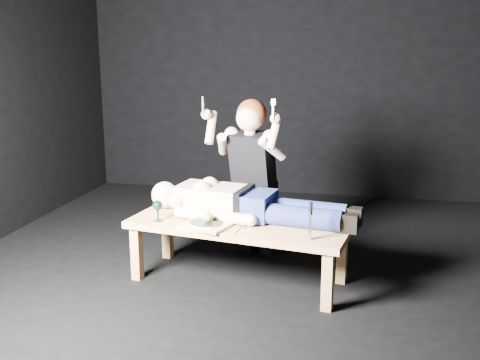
{
  "coord_description": "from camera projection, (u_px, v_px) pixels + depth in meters",
  "views": [
    {
      "loc": [
        0.61,
        -3.92,
        1.68
      ],
      "look_at": [
        -0.21,
        -0.1,
        0.75
      ],
      "focal_mm": 42.17,
      "sensor_mm": 36.0,
      "label": 1
    }
  ],
  "objects": [
    {
      "name": "lying_man",
      "position": [
        251.0,
        201.0,
        4.11
      ],
      "size": [
        1.64,
        0.72,
        0.26
      ],
      "primitive_type": null,
      "rotation": [
        0.0,
        0.0,
        -0.16
      ],
      "color": "beige",
      "rests_on": "table"
    },
    {
      "name": "knife_flat",
      "position": [
        238.0,
        229.0,
        3.87
      ],
      "size": [
        0.04,
        0.17,
        0.01
      ],
      "primitive_type": "cube",
      "rotation": [
        0.0,
        0.0,
        -0.16
      ],
      "color": "#B2B2B7",
      "rests_on": "table"
    },
    {
      "name": "serving_tray",
      "position": [
        205.0,
        226.0,
        3.93
      ],
      "size": [
        0.37,
        0.32,
        0.02
      ],
      "primitive_type": "cube",
      "rotation": [
        0.0,
        0.0,
        -0.3
      ],
      "color": "tan",
      "rests_on": "table"
    },
    {
      "name": "spoon_flat",
      "position": [
        244.0,
        226.0,
        3.96
      ],
      "size": [
        0.06,
        0.16,
        0.01
      ],
      "primitive_type": "cube",
      "rotation": [
        0.0,
        0.0,
        0.29
      ],
      "color": "#B2B2B7",
      "rests_on": "table"
    },
    {
      "name": "carving_knife",
      "position": [
        310.0,
        221.0,
        3.65
      ],
      "size": [
        0.04,
        0.04,
        0.25
      ],
      "primitive_type": null,
      "rotation": [
        0.0,
        0.0,
        -0.16
      ],
      "color": "#B2B2B7",
      "rests_on": "table"
    },
    {
      "name": "kneeling_woman",
      "position": [
        257.0,
        176.0,
        4.56
      ],
      "size": [
        0.88,
        0.94,
        1.32
      ],
      "primitive_type": null,
      "rotation": [
        0.0,
        0.0,
        -0.26
      ],
      "color": "black",
      "rests_on": "ground"
    },
    {
      "name": "goblet",
      "position": [
        158.0,
        211.0,
        4.05
      ],
      "size": [
        0.09,
        0.09,
        0.15
      ],
      "primitive_type": null,
      "rotation": [
        0.0,
        0.0,
        -0.16
      ],
      "color": "black",
      "rests_on": "table"
    },
    {
      "name": "back_wall",
      "position": [
        307.0,
        63.0,
        6.28
      ],
      "size": [
        5.0,
        0.0,
        5.0
      ],
      "primitive_type": "plane",
      "rotation": [
        1.57,
        0.0,
        0.0
      ],
      "color": "black",
      "rests_on": "ground"
    },
    {
      "name": "ground",
      "position": [
        270.0,
        275.0,
        4.24
      ],
      "size": [
        5.0,
        5.0,
        0.0
      ],
      "primitive_type": "plane",
      "color": "black",
      "rests_on": "ground"
    },
    {
      "name": "plate",
      "position": [
        205.0,
        223.0,
        3.93
      ],
      "size": [
        0.27,
        0.27,
        0.02
      ],
      "primitive_type": "cylinder",
      "rotation": [
        0.0,
        0.0,
        -0.3
      ],
      "color": "white",
      "rests_on": "serving_tray"
    },
    {
      "name": "fork_flat",
      "position": [
        184.0,
        223.0,
        4.01
      ],
      "size": [
        0.02,
        0.17,
        0.01
      ],
      "primitive_type": "cube",
      "rotation": [
        0.0,
        0.0,
        -0.01
      ],
      "color": "#B2B2B7",
      "rests_on": "table"
    },
    {
      "name": "table",
      "position": [
        239.0,
        252.0,
        4.1
      ],
      "size": [
        1.65,
        0.83,
        0.45
      ],
      "primitive_type": "cube",
      "rotation": [
        0.0,
        0.0,
        -0.16
      ],
      "color": "tan",
      "rests_on": "ground"
    },
    {
      "name": "apple",
      "position": [
        208.0,
        217.0,
        3.92
      ],
      "size": [
        0.07,
        0.07,
        0.07
      ],
      "primitive_type": "sphere",
      "color": "green",
      "rests_on": "plate"
    }
  ]
}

